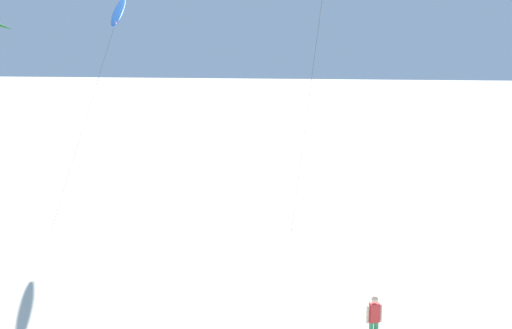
% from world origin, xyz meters
% --- Properties ---
extents(flying_kite_0, '(4.67, 6.76, 11.92)m').
position_xyz_m(flying_kite_0, '(-5.55, 26.40, 10.72)').
color(flying_kite_0, blue).
rests_on(flying_kite_0, ground).
extents(person_foreground_walker, '(0.48, 0.29, 1.71)m').
position_xyz_m(person_foreground_walker, '(6.79, 13.34, 0.94)').
color(person_foreground_walker, '#338E56').
rests_on(person_foreground_walker, ground).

